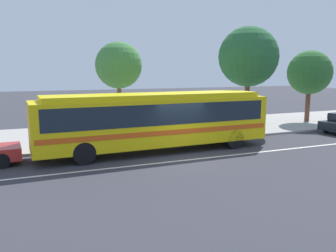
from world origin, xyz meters
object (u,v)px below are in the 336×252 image
object	(u,v)px
bus_stop_sign	(206,110)
street_tree_far_end	(310,73)
street_tree_near_stop	(119,66)
street_tree_mid_block	(248,57)
transit_bus	(156,118)
pedestrian_waiting_near_sign	(118,125)
pedestrian_walking_along_curb	(82,126)

from	to	relation	value
bus_stop_sign	street_tree_far_end	world-z (taller)	street_tree_far_end
street_tree_near_stop	street_tree_mid_block	world-z (taller)	street_tree_mid_block
transit_bus	street_tree_far_end	world-z (taller)	street_tree_far_end
pedestrian_waiting_near_sign	street_tree_mid_block	distance (m)	10.27
street_tree_near_stop	street_tree_far_end	world-z (taller)	street_tree_near_stop
pedestrian_walking_along_curb	street_tree_far_end	bearing A→B (deg)	6.34
bus_stop_sign	street_tree_near_stop	world-z (taller)	street_tree_near_stop
transit_bus	street_tree_far_end	size ratio (longest dim) A/B	2.17
street_tree_mid_block	pedestrian_walking_along_curb	bearing A→B (deg)	-174.54
pedestrian_waiting_near_sign	street_tree_mid_block	xyz separation A→B (m)	(9.43, 1.33, 3.86)
transit_bus	street_tree_near_stop	world-z (taller)	street_tree_near_stop
pedestrian_waiting_near_sign	pedestrian_walking_along_curb	world-z (taller)	pedestrian_walking_along_curb
pedestrian_walking_along_curb	bus_stop_sign	distance (m)	7.30
street_tree_mid_block	street_tree_far_end	xyz separation A→B (m)	(6.30, 0.88, -1.07)
street_tree_far_end	street_tree_near_stop	bearing A→B (deg)	-179.72
pedestrian_walking_along_curb	street_tree_near_stop	bearing A→B (deg)	35.88
street_tree_near_stop	street_tree_mid_block	distance (m)	8.80
street_tree_mid_block	street_tree_far_end	size ratio (longest dim) A/B	1.26
transit_bus	bus_stop_sign	xyz separation A→B (m)	(4.01, 2.08, 0.03)
bus_stop_sign	street_tree_mid_block	world-z (taller)	street_tree_mid_block
street_tree_near_stop	street_tree_mid_block	xyz separation A→B (m)	(8.74, -0.80, 0.62)
transit_bus	pedestrian_walking_along_curb	size ratio (longest dim) A/B	6.93
pedestrian_walking_along_curb	street_tree_near_stop	distance (m)	4.55
transit_bus	pedestrian_walking_along_curb	distance (m)	4.23
transit_bus	pedestrian_walking_along_curb	xyz separation A→B (m)	(-3.25, 2.65, -0.58)
pedestrian_walking_along_curb	transit_bus	bearing A→B (deg)	-39.22
pedestrian_walking_along_curb	street_tree_mid_block	bearing A→B (deg)	5.46
pedestrian_waiting_near_sign	street_tree_far_end	xyz separation A→B (m)	(15.73, 2.21, 2.78)
bus_stop_sign	street_tree_near_stop	distance (m)	5.87
transit_bus	street_tree_near_stop	bearing A→B (deg)	98.08
pedestrian_walking_along_curb	bus_stop_sign	world-z (taller)	bus_stop_sign
bus_stop_sign	street_tree_mid_block	bearing A→B (deg)	22.05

